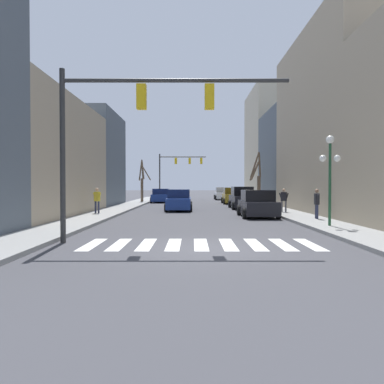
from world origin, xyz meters
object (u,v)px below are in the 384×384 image
car_parked_right_far (231,196)px  street_lamp_right_corner (329,162)px  street_tree_right_far (141,182)px  traffic_signal_far (176,166)px  car_at_intersection (178,201)px  pedestrian_waiting_at_curb (283,198)px  pedestrian_near_right_corner (316,201)px  pedestrian_on_right_sidewalk (96,198)px  car_parked_right_near (257,204)px  car_driving_away_lane (222,194)px  traffic_signal_near (131,115)px  car_parked_left_near (241,198)px  street_tree_right_mid (257,180)px  car_parked_left_mid (160,196)px

car_parked_right_far → street_lamp_right_corner: bearing=-174.8°
street_tree_right_far → street_lamp_right_corner: bearing=-64.0°
traffic_signal_far → car_at_intersection: (1.05, -22.16, -3.80)m
car_parked_right_far → pedestrian_waiting_at_curb: pedestrian_waiting_at_curb is taller
pedestrian_near_right_corner → pedestrian_on_right_sidewalk: bearing=78.0°
car_parked_right_near → car_parked_right_far: (0.11, 16.00, 0.01)m
street_lamp_right_corner → street_tree_right_far: bearing=116.0°
car_parked_right_far → pedestrian_on_right_sidewalk: size_ratio=2.60×
car_driving_away_lane → pedestrian_near_right_corner: 29.57m
traffic_signal_near → pedestrian_on_right_sidewalk: 12.36m
traffic_signal_near → car_parked_left_near: 19.51m
pedestrian_near_right_corner → pedestrian_waiting_at_curb: size_ratio=1.02×
car_driving_away_lane → car_parked_left_near: car_parked_left_near is taller
car_driving_away_lane → street_tree_right_mid: street_tree_right_mid is taller
street_tree_right_far → car_parked_right_far: bearing=-8.9°
car_parked_left_mid → car_parked_right_near: bearing=-158.4°
car_parked_left_mid → street_tree_right_far: size_ratio=0.98×
car_parked_left_near → car_parked_right_near: bearing=179.2°
street_lamp_right_corner → car_at_intersection: 14.09m
car_parked_right_far → car_at_intersection: 11.48m
car_parked_left_near → pedestrian_waiting_at_curb: size_ratio=2.95×
street_lamp_right_corner → car_driving_away_lane: street_lamp_right_corner is taller
car_parked_left_near → street_tree_right_mid: bearing=-30.4°
traffic_signal_near → street_tree_right_mid: bearing=69.4°
car_driving_away_lane → street_tree_right_far: street_tree_right_far is taller
street_lamp_right_corner → pedestrian_waiting_at_curb: bearing=90.0°
traffic_signal_far → car_parked_left_near: bearing=-72.7°
traffic_signal_near → car_parked_left_mid: size_ratio=1.73×
pedestrian_waiting_at_curb → street_tree_right_mid: bearing=-56.1°
traffic_signal_far → car_driving_away_lane: 7.29m
car_parked_right_far → pedestrian_on_right_sidewalk: (-10.21, -14.97, 0.34)m
traffic_signal_near → car_driving_away_lane: 37.50m
car_parked_left_near → pedestrian_near_right_corner: car_parked_left_near is taller
street_tree_right_mid → car_parked_right_far: bearing=110.3°
car_driving_away_lane → pedestrian_waiting_at_curb: 24.60m
car_parked_left_near → pedestrian_on_right_sidewalk: (-10.22, -6.95, 0.27)m
pedestrian_near_right_corner → car_parked_left_mid: bearing=29.8°
street_tree_right_far → street_tree_right_mid: street_tree_right_mid is taller
car_parked_left_near → car_parked_left_mid: bearing=34.9°
street_lamp_right_corner → pedestrian_waiting_at_curb: size_ratio=2.56×
street_tree_right_far → traffic_signal_far: bearing=72.3°
street_lamp_right_corner → pedestrian_on_right_sidewalk: (-12.24, 7.23, -1.90)m
street_lamp_right_corner → traffic_signal_far: bearing=103.5°
car_driving_away_lane → street_tree_right_far: size_ratio=0.95×
street_lamp_right_corner → car_parked_right_far: size_ratio=0.95×
pedestrian_on_right_sidewalk → car_driving_away_lane: bearing=-78.7°
traffic_signal_far → car_parked_right_far: bearing=-62.5°
traffic_signal_far → street_tree_right_mid: size_ratio=1.33×
traffic_signal_near → traffic_signal_far: bearing=90.0°
street_tree_right_mid → car_at_intersection: bearing=-142.4°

